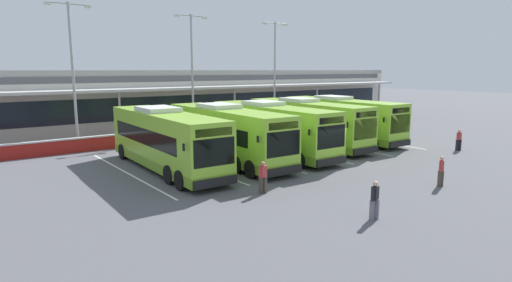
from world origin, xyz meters
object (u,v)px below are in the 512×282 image
Objects in this scene: coach_bus_rightmost at (341,119)px; pedestrian_approaching_bus at (263,176)px; pedestrian_near_bin at (459,139)px; lamp_post_west at (72,66)px; pedestrian_child at (441,170)px; coach_bus_leftmost at (165,141)px; coach_bus_centre at (271,130)px; coach_bus_right_centre at (306,124)px; lamp_post_centre at (192,67)px; pedestrian_in_dark_coat at (375,199)px; lamp_post_east at (275,67)px; coach_bus_left_centre at (226,135)px.

coach_bus_rightmost reaches higher than pedestrian_approaching_bus.
lamp_post_west reaches higher than pedestrian_near_bin.
lamp_post_west is (-19.32, 9.64, 4.50)m from coach_bus_rightmost.
pedestrian_child is 26.47m from lamp_post_west.
coach_bus_leftmost and coach_bus_rightmost have the same top height.
coach_bus_centre is 1.00× the size of coach_bus_right_centre.
coach_bus_right_centre is 1.11× the size of lamp_post_centre.
coach_bus_leftmost is at bearing 128.97° from pedestrian_child.
pedestrian_near_bin is 0.15× the size of lamp_post_centre.
pedestrian_child is (6.83, 0.99, 0.00)m from pedestrian_in_dark_coat.
pedestrian_child is 0.15× the size of lamp_post_centre.
coach_bus_right_centre is 1.00× the size of coach_bus_rightmost.
pedestrian_in_dark_coat is at bearing -134.38° from coach_bus_rightmost.
pedestrian_in_dark_coat is at bearing -111.51° from coach_bus_centre.
lamp_post_centre is 1.00× the size of lamp_post_east.
lamp_post_east is at bearing 83.26° from coach_bus_rightmost.
pedestrian_approaching_bus is 0.15× the size of lamp_post_centre.
pedestrian_in_dark_coat is at bearing -101.77° from lamp_post_centre.
coach_bus_rightmost is 7.55× the size of pedestrian_near_bin.
lamp_post_east is (16.49, 19.09, 5.42)m from pedestrian_approaching_bus.
pedestrian_near_bin is 0.15× the size of lamp_post_west.
pedestrian_child is 11.38m from pedestrian_near_bin.
coach_bus_leftmost is 7.55× the size of pedestrian_in_dark_coat.
pedestrian_in_dark_coat is at bearing -124.37° from coach_bus_right_centre.
pedestrian_in_dark_coat is 1.00× the size of pedestrian_near_bin.
coach_bus_left_centre is at bearing -58.40° from lamp_post_west.
coach_bus_centre is 7.55× the size of pedestrian_approaching_bus.
coach_bus_right_centre is 1.11× the size of lamp_post_east.
coach_bus_right_centre is 12.95m from lamp_post_east.
coach_bus_rightmost is (8.74, 1.17, 0.00)m from coach_bus_centre.
pedestrian_in_dark_coat is at bearing -76.21° from pedestrian_approaching_bus.
coach_bus_centre is 14.35m from pedestrian_near_bin.
pedestrian_near_bin is at bearing -83.55° from lamp_post_east.
coach_bus_centre is 12.36m from lamp_post_centre.
coach_bus_leftmost is 13.53m from pedestrian_in_dark_coat.
lamp_post_centre reaches higher than pedestrian_in_dark_coat.
coach_bus_right_centre is 12.32m from lamp_post_centre.
pedestrian_child is at bearing -64.93° from coach_bus_left_centre.
coach_bus_left_centre is 13.56m from lamp_post_west.
coach_bus_right_centre is 13.25m from pedestrian_child.
pedestrian_in_dark_coat is at bearing -171.73° from pedestrian_child.
coach_bus_rightmost reaches higher than pedestrian_child.
coach_bus_centre is at bearing 68.49° from pedestrian_in_dark_coat.
pedestrian_in_dark_coat is (-1.25, -12.92, -0.91)m from coach_bus_left_centre.
coach_bus_leftmost is at bearing -77.11° from lamp_post_west.
coach_bus_right_centre is 1.11× the size of lamp_post_west.
coach_bus_leftmost reaches higher than pedestrian_in_dark_coat.
pedestrian_approaching_bus is at bearing -109.78° from coach_bus_left_centre.
coach_bus_rightmost is 11.52m from lamp_post_east.
lamp_post_west is (-2.44, 10.66, 4.50)m from coach_bus_leftmost.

